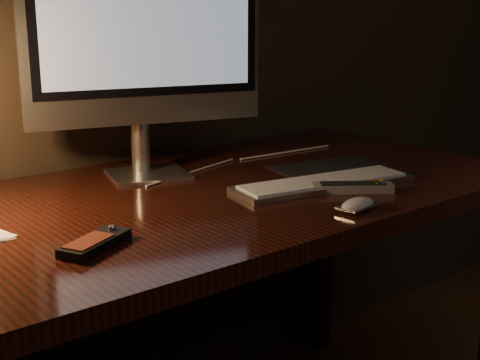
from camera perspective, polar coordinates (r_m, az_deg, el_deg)
desk at (r=1.54m, az=-5.80°, el=-5.29°), size 1.60×0.75×0.75m
monitor at (r=1.56m, az=-8.17°, el=12.64°), size 0.54×0.20×0.58m
keyboard at (r=1.52m, az=7.15°, el=-0.23°), size 0.44×0.19×0.02m
mousepad at (r=1.66m, az=8.36°, el=0.84°), size 0.32×0.28×0.00m
mouse at (r=1.35m, az=10.00°, el=-2.21°), size 0.10×0.06×0.02m
media_remote at (r=1.15m, az=-12.26°, el=-5.24°), size 0.15×0.11×0.03m
tv_remote at (r=1.48m, az=9.58°, el=-0.61°), size 0.17×0.14×0.02m
cable at (r=1.72m, az=0.42°, el=1.52°), size 0.64×0.05×0.01m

